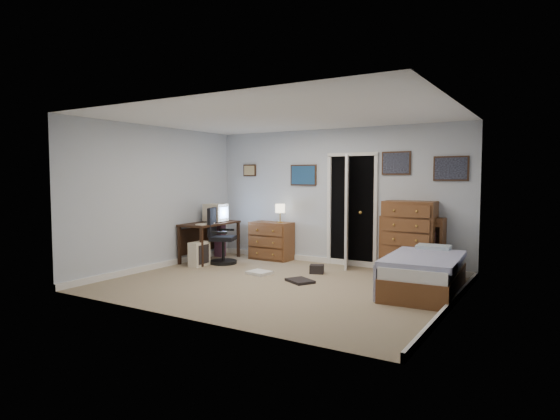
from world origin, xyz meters
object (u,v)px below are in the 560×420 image
(bed, at_px, (424,273))
(office_chair, at_px, (220,242))
(tall_dresser, at_px, (409,238))
(computer_desk, at_px, (206,231))
(low_dresser, at_px, (271,241))

(bed, bearing_deg, office_chair, 172.56)
(tall_dresser, bearing_deg, computer_desk, -171.85)
(office_chair, bearing_deg, computer_desk, 140.18)
(low_dresser, distance_m, tall_dresser, 2.72)
(office_chair, height_order, low_dresser, office_chair)
(office_chair, bearing_deg, low_dresser, 34.54)
(computer_desk, bearing_deg, tall_dresser, 7.26)
(computer_desk, distance_m, tall_dresser, 3.82)
(computer_desk, height_order, office_chair, office_chair)
(computer_desk, distance_m, bed, 4.30)
(computer_desk, xyz_separation_m, tall_dresser, (3.76, 0.69, 0.04))
(computer_desk, xyz_separation_m, low_dresser, (1.04, 0.72, -0.20))
(office_chair, height_order, bed, office_chair)
(office_chair, xyz_separation_m, tall_dresser, (3.30, 0.84, 0.21))
(office_chair, xyz_separation_m, low_dresser, (0.58, 0.87, -0.04))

